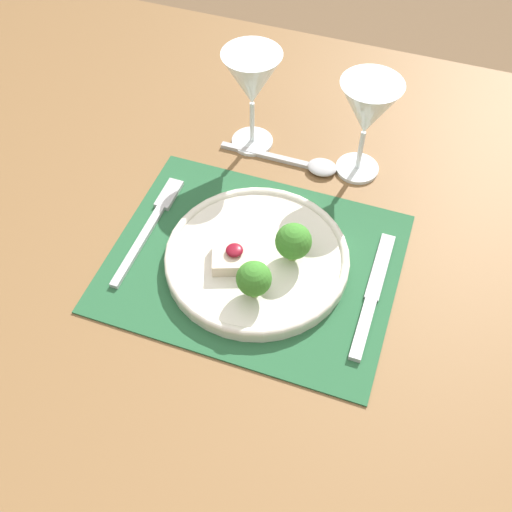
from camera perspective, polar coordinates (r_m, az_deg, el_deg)
name	(u,v)px	position (r m, az deg, el deg)	size (l,w,h in m)	color
ground_plane	(255,446)	(1.51, -0.13, -17.67)	(8.00, 8.00, 0.00)	brown
dining_table	(254,292)	(0.92, -0.21, -3.45)	(1.51, 1.16, 0.74)	brown
placemat	(254,262)	(0.85, -0.23, -0.58)	(0.40, 0.32, 0.00)	#235633
dinner_plate	(257,259)	(0.83, 0.13, -0.33)	(0.26, 0.26, 0.08)	silver
fork	(152,222)	(0.91, -9.85, 3.21)	(0.02, 0.21, 0.01)	#B2B2B7
knife	(370,302)	(0.82, 10.84, -4.30)	(0.02, 0.21, 0.01)	#B2B2B7
spoon	(306,164)	(0.98, 4.75, 8.75)	(0.20, 0.04, 0.01)	#B2B2B7
wine_glass_near	(368,111)	(0.92, 10.58, 13.38)	(0.09, 0.09, 0.17)	white
wine_glass_far	(252,82)	(0.95, -0.39, 16.23)	(0.09, 0.09, 0.17)	white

